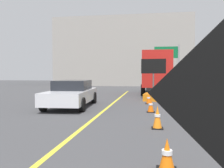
{
  "coord_description": "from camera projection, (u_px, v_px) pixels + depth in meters",
  "views": [
    {
      "loc": [
        2.09,
        0.4,
        1.72
      ],
      "look_at": [
        1.16,
        6.35,
        1.46
      ],
      "focal_mm": 38.11,
      "sensor_mm": 36.0,
      "label": 1
    }
  ],
  "objects": [
    {
      "name": "arrow_board_trailer",
      "position": [
        153.0,
        93.0,
        15.53
      ],
      "size": [
        1.6,
        1.92,
        2.7
      ],
      "color": "orange",
      "rests_on": "ground"
    },
    {
      "name": "traffic_cone_far_lane",
      "position": [
        151.0,
        105.0,
        10.64
      ],
      "size": [
        0.36,
        0.36,
        0.64
      ],
      "color": "black",
      "rests_on": "ground"
    },
    {
      "name": "traffic_cone_mid_lane",
      "position": [
        157.0,
        117.0,
        7.45
      ],
      "size": [
        0.36,
        0.36,
        0.73
      ],
      "color": "black",
      "rests_on": "ground"
    },
    {
      "name": "box_truck",
      "position": [
        156.0,
        72.0,
        20.36
      ],
      "size": [
        2.46,
        6.88,
        3.49
      ],
      "color": "black",
      "rests_on": "ground"
    },
    {
      "name": "far_building_block",
      "position": [
        124.0,
        53.0,
        37.67
      ],
      "size": [
        19.96,
        9.27,
        9.97
      ],
      "primitive_type": "cube",
      "color": "gray",
      "rests_on": "ground"
    },
    {
      "name": "traffic_cone_curbside",
      "position": [
        149.0,
        99.0,
        13.65
      ],
      "size": [
        0.36,
        0.36,
        0.62
      ],
      "color": "black",
      "rests_on": "ground"
    },
    {
      "name": "lane_center_stripe",
      "position": [
        64.0,
        143.0,
        5.93
      ],
      "size": [
        0.14,
        36.0,
        0.01
      ],
      "primitive_type": "cube",
      "color": "yellow",
      "rests_on": "ground"
    },
    {
      "name": "highway_guide_sign",
      "position": [
        172.0,
        59.0,
        26.65
      ],
      "size": [
        2.79,
        0.18,
        5.0
      ],
      "color": "gray",
      "rests_on": "ground"
    },
    {
      "name": "pickup_car",
      "position": [
        72.0,
        93.0,
        12.44
      ],
      "size": [
        2.27,
        4.94,
        1.38
      ],
      "color": "silver",
      "rests_on": "ground"
    },
    {
      "name": "traffic_cone_near_sign",
      "position": [
        167.0,
        155.0,
        4.19
      ],
      "size": [
        0.36,
        0.36,
        0.59
      ],
      "color": "black",
      "rests_on": "ground"
    }
  ]
}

